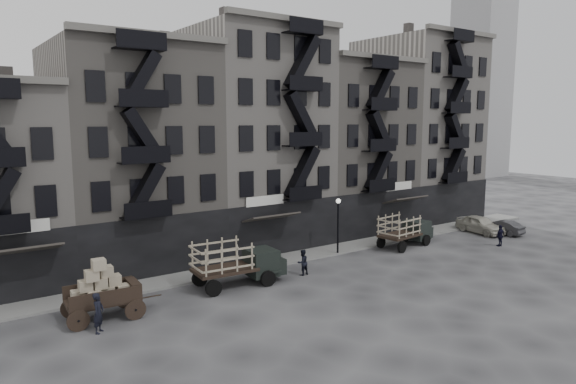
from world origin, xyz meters
TOP-DOWN VIEW (x-y plane):
  - ground at (0.00, 0.00)m, footprint 140.00×140.00m
  - sidewalk at (0.00, 3.75)m, footprint 55.00×2.50m
  - building_midwest at (-10.00, 9.83)m, footprint 10.00×11.35m
  - building_center at (-0.00, 9.82)m, footprint 10.00×11.35m
  - building_mideast at (10.00, 9.83)m, footprint 10.00×11.35m
  - building_east at (20.00, 9.82)m, footprint 10.00×11.35m
  - lamp_post at (3.00, 2.60)m, footprint 0.36×0.36m
  - wagon at (-15.13, -0.01)m, footprint 3.93×2.29m
  - stake_truck_west at (-6.81, 0.67)m, footprint 5.86×2.75m
  - stake_truck_east at (9.07, 1.36)m, footprint 5.45×2.68m
  - car_east at (18.27, 0.80)m, footprint 2.47×4.82m
  - car_far at (19.50, -0.50)m, footprint 1.58×3.90m
  - pedestrian_west at (-15.68, -1.59)m, footprint 0.82×0.85m
  - pedestrian_mid at (-2.23, 0.08)m, footprint 0.89×0.72m
  - policeman at (15.37, -2.99)m, footprint 1.01×0.43m

SIDE VIEW (x-z plane):
  - ground at x=0.00m, z-range 0.00..0.00m
  - sidewalk at x=0.00m, z-range 0.00..0.15m
  - car_far at x=19.50m, z-range 0.00..1.26m
  - car_east at x=18.27m, z-range 0.00..1.57m
  - pedestrian_mid at x=-2.23m, z-range 0.00..1.70m
  - policeman at x=15.37m, z-range 0.00..1.72m
  - pedestrian_west at x=-15.68m, z-range 0.00..1.97m
  - stake_truck_east at x=9.07m, z-range 0.19..2.83m
  - stake_truck_west at x=-6.81m, z-range 0.20..3.07m
  - wagon at x=-15.13m, z-range 0.23..3.45m
  - lamp_post at x=3.00m, z-range 0.64..4.92m
  - building_midwest at x=-10.00m, z-range -0.60..15.60m
  - building_mideast at x=10.00m, z-range -0.60..15.60m
  - building_center at x=0.00m, z-range -0.60..17.60m
  - building_east at x=20.00m, z-range -0.60..18.60m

